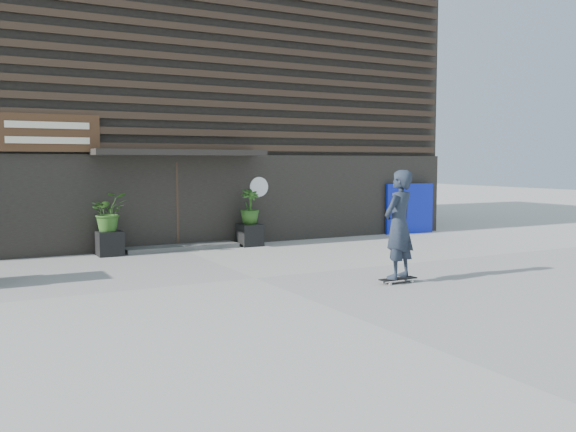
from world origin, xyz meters
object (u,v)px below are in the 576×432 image
planter_pot_right (250,235)px  blue_tarp (409,209)px  skateboarder (399,225)px  planter_pot_left (110,243)px

planter_pot_right → blue_tarp: (5.80, 0.30, 0.51)m
skateboarder → planter_pot_left: bearing=123.7°
blue_tarp → skateboarder: size_ratio=0.80×
blue_tarp → skateboarder: skateboarder is taller
planter_pot_left → skateboarder: size_ratio=0.28×
planter_pot_left → planter_pot_right: (3.80, 0.00, 0.00)m
planter_pot_right → blue_tarp: 5.83m
planter_pot_left → blue_tarp: blue_tarp is taller
planter_pot_right → blue_tarp: size_ratio=0.35×
blue_tarp → planter_pot_left: bearing=-172.9°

